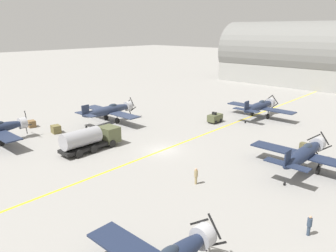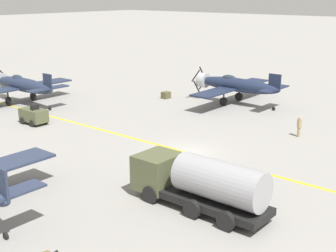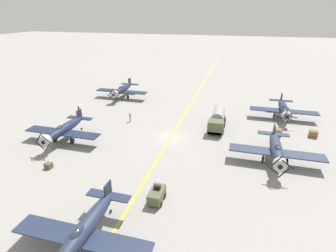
{
  "view_description": "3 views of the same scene",
  "coord_description": "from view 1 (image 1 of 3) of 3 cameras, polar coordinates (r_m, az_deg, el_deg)",
  "views": [
    {
      "loc": [
        26.79,
        -28.25,
        14.81
      ],
      "look_at": [
        -0.23,
        1.26,
        2.9
      ],
      "focal_mm": 35.0,
      "sensor_mm": 36.0,
      "label": 1
    },
    {
      "loc": [
        -25.77,
        -19.59,
        11.32
      ],
      "look_at": [
        -1.44,
        0.6,
        2.24
      ],
      "focal_mm": 50.0,
      "sensor_mm": 36.0,
      "label": 2
    },
    {
      "loc": [
        -9.67,
        36.61,
        18.65
      ],
      "look_at": [
        -0.26,
        2.38,
        3.09
      ],
      "focal_mm": 28.0,
      "sensor_mm": 36.0,
      "label": 3
    }
  ],
  "objects": [
    {
      "name": "ground_plane",
      "position": [
        41.65,
        -0.93,
        -4.25
      ],
      "size": [
        400.0,
        400.0,
        0.0
      ],
      "primitive_type": "plane",
      "color": "gray"
    },
    {
      "name": "airplane_mid_left",
      "position": [
        54.38,
        -10.19,
        2.71
      ],
      "size": [
        12.0,
        9.98,
        3.65
      ],
      "rotation": [
        0.0,
        0.0,
        0.21
      ],
      "color": "#2B354F",
      "rests_on": "ground"
    },
    {
      "name": "supply_crate_outboard",
      "position": [
        51.06,
        -18.93,
        -0.53
      ],
      "size": [
        1.55,
        1.36,
        1.15
      ],
      "primitive_type": "cube",
      "rotation": [
        0.0,
        0.0,
        -0.16
      ],
      "color": "brown",
      "rests_on": "ground"
    },
    {
      "name": "airplane_mid_right",
      "position": [
        37.92,
        22.65,
        -4.48
      ],
      "size": [
        12.0,
        9.98,
        3.65
      ],
      "rotation": [
        0.0,
        0.0,
        0.01
      ],
      "color": "#1D2841",
      "rests_on": "ground"
    },
    {
      "name": "hangar",
      "position": [
        98.57,
        20.2,
        11.15
      ],
      "size": [
        35.61,
        16.42,
        16.8
      ],
      "color": "#9E9E99",
      "rests_on": "ground"
    },
    {
      "name": "supply_crate_by_tanker",
      "position": [
        45.68,
        22.56,
        -3.17
      ],
      "size": [
        0.93,
        0.79,
        0.74
      ],
      "primitive_type": "cube",
      "rotation": [
        0.0,
        0.0,
        -0.06
      ],
      "color": "brown",
      "rests_on": "ground"
    },
    {
      "name": "airplane_far_center",
      "position": [
        58.4,
        15.65,
        3.3
      ],
      "size": [
        12.0,
        9.98,
        3.65
      ],
      "rotation": [
        0.0,
        0.0,
        0.13
      ],
      "color": "#232D47",
      "rests_on": "ground"
    },
    {
      "name": "tow_tractor",
      "position": [
        54.25,
        8.18,
        1.43
      ],
      "size": [
        1.57,
        2.6,
        1.79
      ],
      "color": "#515638",
      "rests_on": "ground"
    },
    {
      "name": "fuel_tanker",
      "position": [
        42.42,
        -13.33,
        -2.15
      ],
      "size": [
        2.68,
        8.0,
        2.98
      ],
      "color": "black",
      "rests_on": "ground"
    },
    {
      "name": "supply_crate_mid_lane",
      "position": [
        55.49,
        -22.66,
        0.35
      ],
      "size": [
        1.4,
        1.23,
        1.05
      ],
      "primitive_type": "cube",
      "rotation": [
        0.0,
        0.0,
        -0.16
      ],
      "color": "brown",
      "rests_on": "ground"
    },
    {
      "name": "ground_crew_inspecting",
      "position": [
        27.36,
        23.4,
        -15.49
      ],
      "size": [
        0.36,
        0.36,
        1.65
      ],
      "color": "#334256",
      "rests_on": "ground"
    },
    {
      "name": "taxiway_stripe",
      "position": [
        41.65,
        -0.93,
        -4.24
      ],
      "size": [
        0.3,
        160.0,
        0.01
      ],
      "primitive_type": "cube",
      "color": "yellow",
      "rests_on": "ground"
    },
    {
      "name": "ground_crew_walking",
      "position": [
        32.74,
        4.9,
        -8.57
      ],
      "size": [
        0.37,
        0.37,
        1.69
      ],
      "color": "tan",
      "rests_on": "ground"
    }
  ]
}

